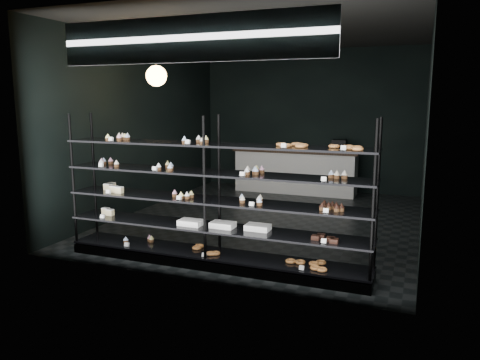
{
  "coord_description": "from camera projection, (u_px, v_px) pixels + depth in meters",
  "views": [
    {
      "loc": [
        2.45,
        -7.65,
        2.12
      ],
      "look_at": [
        0.21,
        -1.9,
        1.03
      ],
      "focal_mm": 35.0,
      "sensor_mm": 36.0,
      "label": 1
    }
  ],
  "objects": [
    {
      "name": "display_shelf",
      "position": [
        211.0,
        217.0,
        5.9
      ],
      "size": [
        4.0,
        0.5,
        1.91
      ],
      "color": "black",
      "rests_on": "room"
    },
    {
      "name": "service_counter",
      "position": [
        296.0,
        170.0,
        10.53
      ],
      "size": [
        2.79,
        0.65,
        1.23
      ],
      "color": "beige",
      "rests_on": "room"
    },
    {
      "name": "signage",
      "position": [
        188.0,
        39.0,
        5.1
      ],
      "size": [
        3.3,
        0.05,
        0.5
      ],
      "color": "#0D1C41",
      "rests_on": "room"
    },
    {
      "name": "room",
      "position": [
        269.0,
        128.0,
        7.99
      ],
      "size": [
        5.01,
        6.01,
        3.2
      ],
      "color": "black",
      "rests_on": "ground"
    },
    {
      "name": "pendant_lamp",
      "position": [
        156.0,
        76.0,
        7.21
      ],
      "size": [
        0.32,
        0.32,
        0.89
      ],
      "color": "black",
      "rests_on": "room"
    }
  ]
}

